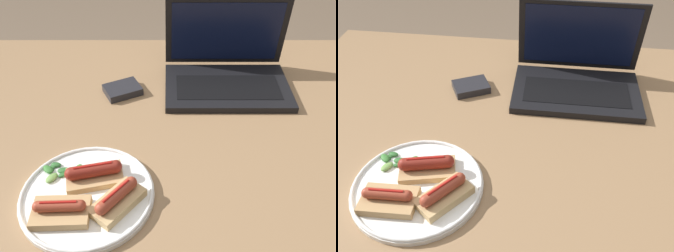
{
  "view_description": "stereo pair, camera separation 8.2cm",
  "coord_description": "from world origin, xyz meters",
  "views": [
    {
      "loc": [
        -0.01,
        -0.71,
        1.37
      ],
      "look_at": [
        -0.01,
        -0.08,
        0.84
      ],
      "focal_mm": 40.0,
      "sensor_mm": 36.0,
      "label": 1
    },
    {
      "loc": [
        0.07,
        -0.7,
        1.37
      ],
      "look_at": [
        -0.01,
        -0.08,
        0.84
      ],
      "focal_mm": 40.0,
      "sensor_mm": 36.0,
      "label": 2
    }
  ],
  "objects": [
    {
      "name": "salad_pile",
      "position": [
        -0.24,
        -0.17,
        0.79
      ],
      "size": [
        0.09,
        0.06,
        0.01
      ],
      "color": "#2D662D",
      "rests_on": "plate"
    },
    {
      "name": "sausage_toast_middle",
      "position": [
        -0.21,
        -0.28,
        0.8
      ],
      "size": [
        0.11,
        0.07,
        0.04
      ],
      "rotation": [
        0.0,
        0.0,
        3.18
      ],
      "color": "tan",
      "rests_on": "plate"
    },
    {
      "name": "sausage_toast_left",
      "position": [
        -0.16,
        -0.19,
        0.8
      ],
      "size": [
        0.13,
        0.09,
        0.04
      ],
      "rotation": [
        0.0,
        0.0,
        0.23
      ],
      "color": "tan",
      "rests_on": "plate"
    },
    {
      "name": "sausage_toast_right",
      "position": [
        -0.11,
        -0.26,
        0.8
      ],
      "size": [
        0.11,
        0.12,
        0.04
      ],
      "rotation": [
        0.0,
        0.0,
        4.04
      ],
      "color": "tan",
      "rests_on": "plate"
    },
    {
      "name": "desk",
      "position": [
        0.0,
        0.0,
        0.68
      ],
      "size": [
        1.28,
        0.88,
        0.78
      ],
      "color": "#93704C",
      "rests_on": "ground_plane"
    },
    {
      "name": "laptop",
      "position": [
        0.15,
        0.18,
        0.82
      ],
      "size": [
        0.34,
        0.23,
        0.22
      ],
      "color": "black",
      "rests_on": "desk"
    },
    {
      "name": "plate",
      "position": [
        -0.17,
        -0.23,
        0.78
      ],
      "size": [
        0.27,
        0.27,
        0.02
      ],
      "color": "white",
      "rests_on": "desk"
    },
    {
      "name": "external_drive",
      "position": [
        -0.13,
        0.13,
        0.79
      ],
      "size": [
        0.12,
        0.1,
        0.02
      ],
      "rotation": [
        0.0,
        0.0,
        0.46
      ],
      "color": "#232328",
      "rests_on": "desk"
    }
  ]
}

